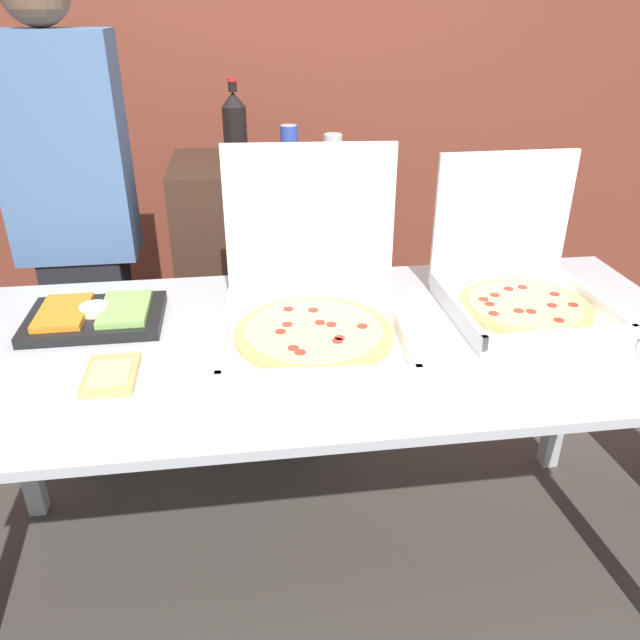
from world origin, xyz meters
name	(u,v)px	position (x,y,z in m)	size (l,w,h in m)	color
ground_plane	(320,569)	(0.00, 0.00, 0.00)	(16.00, 16.00, 0.00)	#423D38
brick_wall_behind	(271,69)	(0.00, 1.70, 1.40)	(10.00, 0.06, 2.80)	brown
buffet_table	(320,369)	(0.00, 0.00, 0.78)	(2.08, 0.92, 0.88)	#B7BABF
pizza_box_near_left	(313,305)	(-0.02, 0.03, 0.96)	(0.51, 0.52, 0.47)	white
pizza_box_near_right	(519,285)	(0.59, 0.10, 0.95)	(0.43, 0.44, 0.42)	white
paper_plate_front_right	(111,377)	(-0.52, -0.15, 0.89)	(0.25, 0.25, 0.03)	white
veggie_tray	(95,316)	(-0.61, 0.16, 0.90)	(0.37, 0.26, 0.05)	black
sideboard_podium	(266,299)	(-0.10, 0.92, 0.57)	(0.67, 0.52, 1.15)	#382319
soda_bottle	(235,126)	(-0.19, 0.91, 1.28)	(0.09, 0.09, 0.29)	black
soda_can_silver	(333,152)	(0.15, 0.74, 1.21)	(0.07, 0.07, 0.12)	silver
soda_can_colored	(289,142)	(0.01, 0.93, 1.21)	(0.07, 0.07, 0.12)	#334CB2
person_guest_cap	(79,232)	(-0.76, 0.74, 0.96)	(0.40, 0.22, 1.82)	black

